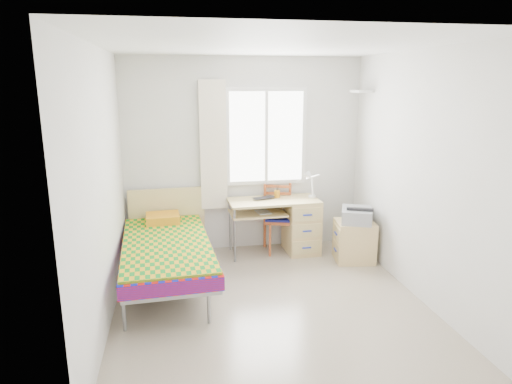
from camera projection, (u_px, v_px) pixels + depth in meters
floor at (270, 304)px, 4.80m from camera, size 3.50×3.50×0.00m
ceiling at (272, 45)px, 4.18m from camera, size 3.50×3.50×0.00m
wall_back at (244, 155)px, 6.16m from camera, size 3.20×0.00×3.20m
wall_left at (102, 190)px, 4.22m from camera, size 0.00×3.50×3.50m
wall_right at (421, 177)px, 4.77m from camera, size 0.00×3.50×3.50m
window at (266, 137)px, 6.14m from camera, size 1.10×0.04×1.30m
curtain at (213, 146)px, 5.99m from camera, size 0.35×0.05×1.70m
floating_shelf at (362, 91)px, 5.89m from camera, size 0.20×0.32×0.03m
bed at (167, 247)px, 5.21m from camera, size 1.09×2.14×0.90m
desk at (296, 223)px, 6.18m from camera, size 1.21×0.58×0.75m
chair at (280, 214)px, 6.23m from camera, size 0.49×0.49×0.92m
cabinet at (354, 241)px, 5.90m from camera, size 0.54×0.49×0.53m
printer at (357, 215)px, 5.81m from camera, size 0.50×0.53×0.18m
laptop at (265, 199)px, 6.05m from camera, size 0.36×0.29×0.02m
pen_cup at (277, 194)px, 6.16m from camera, size 0.09×0.09×0.10m
task_lamp at (311, 181)px, 5.99m from camera, size 0.22×0.32×0.40m
book at (257, 213)px, 6.01m from camera, size 0.20×0.25×0.02m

